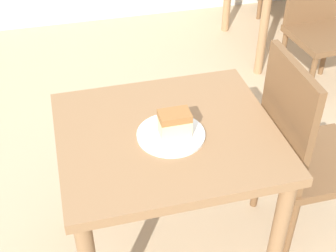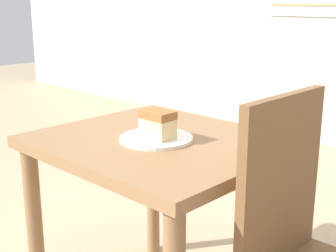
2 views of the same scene
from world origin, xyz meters
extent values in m
cube|color=olive|center=(0.10, 0.49, 0.69)|extent=(0.81, 0.72, 0.04)
cylinder|color=olive|center=(-0.25, 0.18, 0.33)|extent=(0.06, 0.06, 0.67)
cylinder|color=olive|center=(-0.25, 0.80, 0.33)|extent=(0.06, 0.06, 0.67)
cylinder|color=olive|center=(0.46, 0.80, 0.33)|extent=(0.06, 0.06, 0.67)
cube|color=brown|center=(0.58, 0.48, 0.68)|extent=(0.03, 0.39, 0.50)
cylinder|color=white|center=(0.11, 0.46, 0.71)|extent=(0.25, 0.25, 0.01)
cube|color=#E5CC89|center=(0.12, 0.46, 0.75)|extent=(0.11, 0.08, 0.07)
cube|color=#936033|center=(0.12, 0.46, 0.80)|extent=(0.11, 0.08, 0.03)
camera|label=1|loc=(-0.23, -0.82, 1.80)|focal=50.00mm
camera|label=2|loc=(1.20, -0.61, 1.17)|focal=50.00mm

